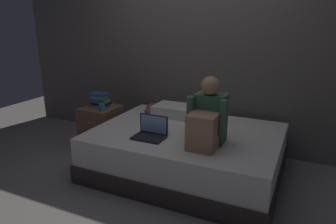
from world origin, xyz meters
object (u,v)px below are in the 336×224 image
pillow (177,111)px  clothes_pile (154,110)px  person_sitting (207,120)px  book_stack (100,100)px  nightstand (101,127)px  bed (186,152)px  laptop (151,132)px  mug (102,107)px

pillow → clothes_pile: 0.30m
person_sitting → clothes_pile: size_ratio=2.37×
person_sitting → book_stack: (-1.62, 0.48, -0.10)m
nightstand → pillow: size_ratio=0.99×
clothes_pile → pillow: bearing=11.3°
bed → pillow: (-0.31, 0.45, 0.31)m
nightstand → clothes_pile: bearing=16.4°
laptop → book_stack: size_ratio=1.34×
pillow → mug: mug is taller
laptop → person_sitting: bearing=6.5°
bed → person_sitting: person_sitting is taller
laptop → clothes_pile: 0.80m
laptop → pillow: 0.78m
person_sitting → laptop: (-0.58, -0.07, -0.20)m
nightstand → person_sitting: person_sitting is taller
person_sitting → mug: (-1.48, 0.33, -0.15)m
book_stack → mug: book_stack is taller
bed → nightstand: nightstand is taller
laptop → clothes_pile: bearing=115.4°
pillow → mug: 0.94m
pillow → book_stack: bearing=-166.7°
bed → mug: bearing=176.7°
mug → clothes_pile: 0.65m
nightstand → pillow: (0.99, 0.26, 0.28)m
laptop → mug: 0.99m
book_stack → person_sitting: bearing=-16.5°
mug → clothes_pile: size_ratio=0.33×
laptop → pillow: bearing=93.5°
bed → nightstand: bearing=171.8°
laptop → mug: laptop is taller
bed → laptop: (-0.27, -0.33, 0.30)m
person_sitting → book_stack: bearing=163.5°
nightstand → clothes_pile: (0.69, 0.20, 0.27)m
book_stack → clothes_pile: bearing=14.2°
nightstand → laptop: laptop is taller
bed → clothes_pile: (-0.61, 0.39, 0.30)m
bed → laptop: laptop is taller
nightstand → bed: bearing=-8.2°
laptop → clothes_pile: (-0.34, 0.72, 0.00)m
clothes_pile → laptop: bearing=-64.6°
person_sitting → nightstand: bearing=164.3°
person_sitting → laptop: 0.61m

